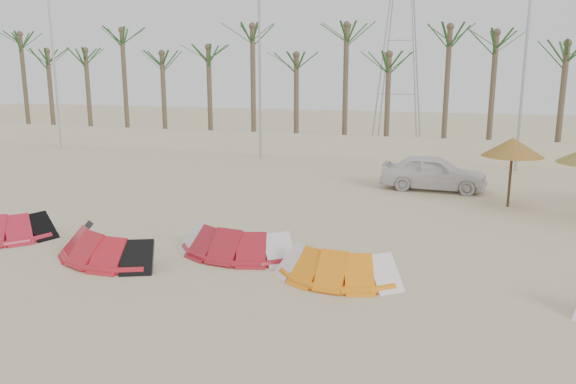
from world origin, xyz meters
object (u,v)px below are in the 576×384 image
(car, at_px, (434,172))
(kite_red_left, at_px, (6,225))
(parasol_left, at_px, (513,147))
(kite_red_mid, at_px, (111,242))
(kite_red_right, at_px, (239,239))
(kite_orange, at_px, (339,262))

(car, bearing_deg, kite_red_left, 134.80)
(parasol_left, height_order, car, parasol_left)
(kite_red_mid, height_order, kite_red_right, same)
(kite_red_right, bearing_deg, kite_red_left, -174.11)
(parasol_left, bearing_deg, kite_red_mid, -139.41)
(parasol_left, bearing_deg, car, 140.90)
(parasol_left, distance_m, car, 4.05)
(kite_red_mid, distance_m, car, 14.38)
(kite_orange, bearing_deg, kite_red_right, 161.17)
(kite_orange, height_order, car, car)
(kite_red_right, bearing_deg, parasol_left, 46.43)
(kite_red_right, bearing_deg, kite_orange, -18.83)
(kite_red_left, xyz_separation_m, kite_red_right, (7.48, 0.77, 0.00))
(kite_red_mid, relative_size, kite_red_right, 1.10)
(kite_red_left, bearing_deg, parasol_left, 30.37)
(kite_red_left, relative_size, kite_red_right, 1.02)
(kite_red_left, relative_size, kite_red_mid, 0.92)
(kite_red_mid, bearing_deg, parasol_left, 40.59)
(kite_red_mid, bearing_deg, kite_orange, 2.17)
(kite_red_right, xyz_separation_m, kite_orange, (3.15, -1.07, -0.00))
(kite_red_mid, xyz_separation_m, kite_orange, (6.45, 0.24, -0.00))
(parasol_left, bearing_deg, kite_red_left, -149.63)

